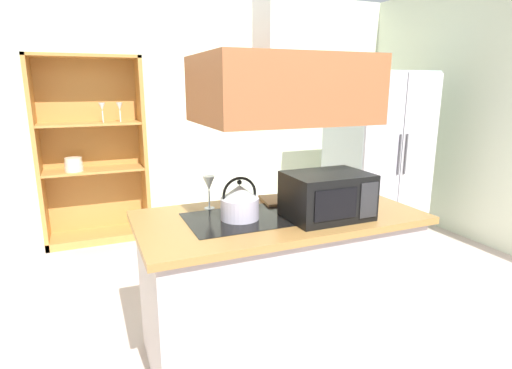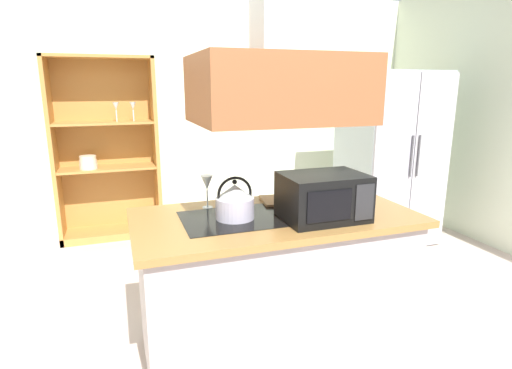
{
  "view_description": "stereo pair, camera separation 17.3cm",
  "coord_description": "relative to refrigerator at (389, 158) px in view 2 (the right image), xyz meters",
  "views": [
    {
      "loc": [
        -0.85,
        -1.79,
        1.64
      ],
      "look_at": [
        0.17,
        0.63,
        1.0
      ],
      "focal_mm": 28.65,
      "sensor_mm": 36.0,
      "label": 1
    },
    {
      "loc": [
        -0.69,
        -1.85,
        1.64
      ],
      "look_at": [
        0.17,
        0.63,
        1.0
      ],
      "focal_mm": 28.65,
      "sensor_mm": 36.0,
      "label": 2
    }
  ],
  "objects": [
    {
      "name": "cutting_board",
      "position": [
        -1.67,
        -1.18,
        0.02
      ],
      "size": [
        0.37,
        0.28,
        0.02
      ],
      "primitive_type": "cube",
      "rotation": [
        0.0,
        0.0,
        -0.14
      ],
      "color": "#AF8350",
      "rests_on": "kitchen_island"
    },
    {
      "name": "range_hood",
      "position": [
        -1.85,
        -1.41,
        0.85
      ],
      "size": [
        0.9,
        0.7,
        1.26
      ],
      "color": "brown"
    },
    {
      "name": "dish_cabinet",
      "position": [
        -2.81,
        1.09,
        -0.03
      ],
      "size": [
        1.06,
        0.4,
        1.93
      ],
      "color": "#BA803D",
      "rests_on": "ground"
    },
    {
      "name": "wine_glass_on_counter",
      "position": [
        -2.2,
        -1.15,
        0.16
      ],
      "size": [
        0.08,
        0.08,
        0.21
      ],
      "color": "silver",
      "rests_on": "kitchen_island"
    },
    {
      "name": "kitchen_island",
      "position": [
        -1.85,
        -1.41,
        -0.44
      ],
      "size": [
        1.65,
        0.84,
        0.9
      ],
      "color": "#B8ABB0",
      "rests_on": "ground"
    },
    {
      "name": "kettle",
      "position": [
        -2.1,
        -1.41,
        0.11
      ],
      "size": [
        0.22,
        0.22,
        0.24
      ],
      "color": "#B7B1C7",
      "rests_on": "kitchen_island"
    },
    {
      "name": "microwave",
      "position": [
        -1.63,
        -1.57,
        0.14
      ],
      "size": [
        0.46,
        0.35,
        0.26
      ],
      "color": "black",
      "rests_on": "kitchen_island"
    },
    {
      "name": "wall_back",
      "position": [
        -2.02,
        1.31,
        0.46
      ],
      "size": [
        6.0,
        0.12,
        2.7
      ],
      "primitive_type": "cube",
      "color": "silver",
      "rests_on": "ground"
    },
    {
      "name": "refrigerator",
      "position": [
        0.0,
        0.0,
        0.0
      ],
      "size": [
        0.9,
        0.78,
        1.78
      ],
      "color": "#ADC0C4",
      "rests_on": "ground"
    }
  ]
}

